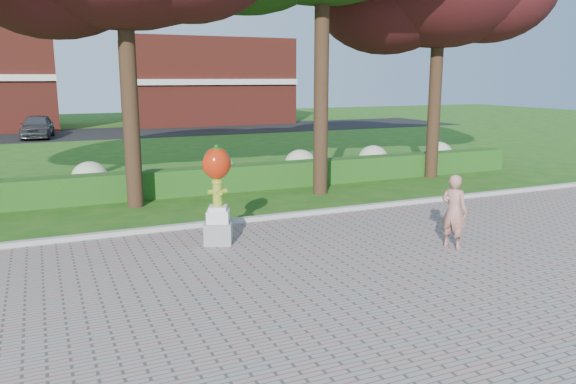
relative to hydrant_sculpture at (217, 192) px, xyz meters
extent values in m
plane|color=#1D5415|center=(0.97, -1.54, -1.16)|extent=(100.00, 100.00, 0.00)
cube|color=gray|center=(0.97, -5.54, -1.14)|extent=(40.00, 14.00, 0.04)
cube|color=#ADADA5|center=(0.97, 1.46, -1.08)|extent=(40.00, 0.18, 0.15)
cube|color=#164714|center=(0.97, 5.46, -0.76)|extent=(24.00, 0.70, 0.80)
ellipsoid|color=beige|center=(-2.03, 6.46, -0.61)|extent=(1.10, 1.10, 0.99)
ellipsoid|color=beige|center=(1.97, 6.46, -0.61)|extent=(1.10, 1.10, 0.99)
ellipsoid|color=beige|center=(4.97, 6.46, -0.61)|extent=(1.10, 1.10, 0.99)
ellipsoid|color=beige|center=(7.97, 6.46, -0.61)|extent=(1.10, 1.10, 0.99)
ellipsoid|color=beige|center=(10.97, 6.46, -0.61)|extent=(1.10, 1.10, 0.99)
cube|color=black|center=(0.97, 26.46, -1.15)|extent=(50.00, 8.00, 0.02)
cube|color=maroon|center=(8.97, 32.46, 2.04)|extent=(12.00, 8.00, 6.40)
cylinder|color=black|center=(-1.03, 4.46, 1.92)|extent=(0.44, 0.44, 6.16)
cylinder|color=black|center=(4.47, 3.96, 2.48)|extent=(0.44, 0.44, 7.28)
cylinder|color=black|center=(9.47, 4.96, 1.78)|extent=(0.44, 0.44, 5.88)
cube|color=gray|center=(0.00, 0.00, -0.89)|extent=(0.75, 0.75, 0.46)
cube|color=silver|center=(0.00, 0.00, -0.53)|extent=(0.60, 0.60, 0.26)
cube|color=silver|center=(0.00, 0.00, -0.35)|extent=(0.48, 0.48, 0.09)
cylinder|color=olive|center=(0.00, 0.00, -0.05)|extent=(0.20, 0.20, 0.52)
ellipsoid|color=olive|center=(0.00, 0.00, 0.21)|extent=(0.24, 0.24, 0.17)
cylinder|color=olive|center=(-0.15, 0.00, 0.01)|extent=(0.11, 0.10, 0.10)
cylinder|color=olive|center=(0.15, 0.00, 0.01)|extent=(0.11, 0.10, 0.10)
cylinder|color=olive|center=(0.00, -0.14, 0.01)|extent=(0.11, 0.11, 0.11)
cylinder|color=olive|center=(0.00, 0.00, 0.28)|extent=(0.07, 0.07, 0.05)
ellipsoid|color=#B32409|center=(0.00, 0.00, 0.61)|extent=(0.58, 0.52, 0.67)
ellipsoid|color=#B32409|center=(-0.17, 0.00, 0.59)|extent=(0.28, 0.28, 0.43)
ellipsoid|color=#B32409|center=(0.17, 0.00, 0.59)|extent=(0.28, 0.28, 0.43)
cylinder|color=#204F12|center=(0.00, 0.00, 0.94)|extent=(0.09, 0.09, 0.11)
ellipsoid|color=#204F12|center=(0.00, 0.00, 0.91)|extent=(0.22, 0.22, 0.07)
imported|color=#B07064|center=(4.35, -2.28, -0.34)|extent=(0.56, 0.66, 1.55)
imported|color=#3B3E42|center=(-3.39, 24.98, -0.45)|extent=(2.11, 4.22, 1.38)
camera|label=1|loc=(-3.33, -11.16, 2.36)|focal=35.00mm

